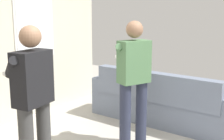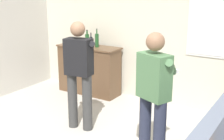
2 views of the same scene
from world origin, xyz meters
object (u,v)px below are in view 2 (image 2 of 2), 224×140
(bottle_liquor_amber, at_px, (97,40))
(person_standing_right, at_px, (154,94))
(bottle_spirits_clear, at_px, (87,39))
(person_standing_left, at_px, (79,71))
(bottle_wine_green, at_px, (91,41))
(sideboard_cabinet, at_px, (89,70))

(bottle_liquor_amber, distance_m, person_standing_right, 2.71)
(bottle_spirits_clear, xyz_separation_m, person_standing_left, (0.93, -1.46, -0.17))
(bottle_wine_green, height_order, bottle_spirits_clear, bottle_spirits_clear)
(sideboard_cabinet, distance_m, person_standing_right, 2.86)
(bottle_liquor_amber, distance_m, bottle_spirits_clear, 0.26)
(bottle_spirits_clear, distance_m, person_standing_left, 1.74)
(bottle_wine_green, xyz_separation_m, person_standing_right, (2.17, -1.74, -0.15))
(person_standing_right, bearing_deg, sideboard_cabinet, 142.14)
(bottle_spirits_clear, xyz_separation_m, person_standing_right, (2.31, -1.79, -0.17))
(sideboard_cabinet, relative_size, bottle_wine_green, 4.80)
(sideboard_cabinet, bearing_deg, bottle_liquor_amber, 7.77)
(bottle_wine_green, bearing_deg, person_standing_left, -60.70)
(bottle_liquor_amber, bearing_deg, person_standing_left, -65.15)
(sideboard_cabinet, bearing_deg, person_standing_right, -37.86)
(bottle_wine_green, bearing_deg, bottle_liquor_amber, 8.67)
(bottle_spirits_clear, height_order, person_standing_right, person_standing_right)
(sideboard_cabinet, bearing_deg, person_standing_left, -58.85)
(sideboard_cabinet, relative_size, person_standing_left, 0.79)
(bottle_liquor_amber, height_order, person_standing_right, person_standing_right)
(person_standing_left, height_order, person_standing_right, same)
(bottle_wine_green, height_order, person_standing_left, person_standing_left)
(person_standing_right, bearing_deg, bottle_liquor_amber, 139.28)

